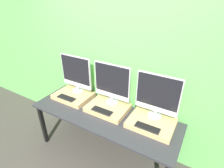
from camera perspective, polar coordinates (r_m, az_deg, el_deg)
name	(u,v)px	position (r m, az deg, el deg)	size (l,w,h in m)	color
wall_back	(119,65)	(2.40, 2.33, 6.27)	(8.00, 0.04, 2.60)	#66B75B
workbench	(104,118)	(2.41, -2.75, -11.03)	(2.02, 0.69, 0.74)	#2D2D33
wooden_riser_left	(73,96)	(2.75, -12.49, -3.72)	(0.54, 0.42, 0.07)	tan
monitor_left	(76,73)	(2.66, -11.64, 3.58)	(0.52, 0.17, 0.57)	silver
keyboard_left	(66,98)	(2.64, -14.67, -4.38)	(0.29, 0.11, 0.01)	#2D2D2D
wooden_riser_center	(108,108)	(2.42, -1.38, -7.74)	(0.54, 0.42, 0.07)	tan
monitor_center	(112,83)	(2.33, -0.02, 0.44)	(0.52, 0.17, 0.57)	silver
keyboard_center	(102,111)	(2.30, -3.31, -8.75)	(0.29, 0.11, 0.01)	#2D2D2D
wooden_riser_right	(151,123)	(2.23, 12.67, -12.31)	(0.54, 0.42, 0.07)	tan
monitor_right	(157,95)	(2.12, 14.61, -3.53)	(0.52, 0.17, 0.57)	silver
keyboard_right	(147,128)	(2.09, 11.45, -13.76)	(0.29, 0.11, 0.01)	#2D2D2D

